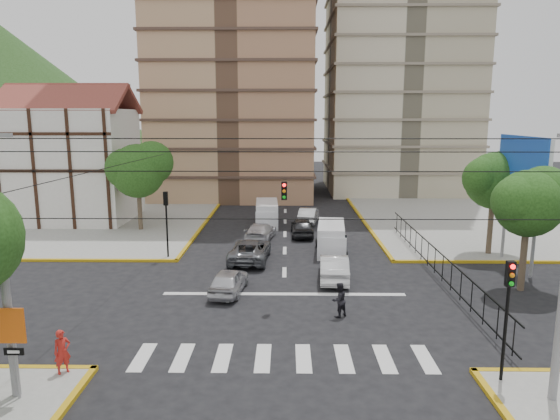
{
  "coord_description": "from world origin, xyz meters",
  "views": [
    {
      "loc": [
        0.11,
        -24.29,
        9.44
      ],
      "look_at": [
        -0.26,
        4.39,
        4.0
      ],
      "focal_mm": 32.0,
      "sensor_mm": 36.0,
      "label": 1
    }
  ],
  "objects_px": {
    "district_sign": "(12,334)",
    "pedestrian_sw_corner": "(62,352)",
    "van_right_lane": "(331,239)",
    "pedestrian_crosswalk": "(339,300)",
    "van_left_lane": "(267,215)",
    "car_white_front_right": "(334,267)",
    "traffic_light_se": "(508,301)",
    "traffic_light_nw": "(166,213)",
    "car_silver_front_left": "(229,281)"
  },
  "relations": [
    {
      "from": "car_silver_front_left",
      "to": "car_white_front_right",
      "type": "height_order",
      "value": "car_white_front_right"
    },
    {
      "from": "traffic_light_nw",
      "to": "district_sign",
      "type": "bearing_deg",
      "value": -93.36
    },
    {
      "from": "district_sign",
      "to": "van_left_lane",
      "type": "height_order",
      "value": "district_sign"
    },
    {
      "from": "van_left_lane",
      "to": "car_white_front_right",
      "type": "relative_size",
      "value": 1.03
    },
    {
      "from": "district_sign",
      "to": "car_silver_front_left",
      "type": "relative_size",
      "value": 0.81
    },
    {
      "from": "traffic_light_nw",
      "to": "car_white_front_right",
      "type": "xyz_separation_m",
      "value": [
        10.69,
        -4.14,
        -2.36
      ]
    },
    {
      "from": "district_sign",
      "to": "van_left_lane",
      "type": "relative_size",
      "value": 0.67
    },
    {
      "from": "van_right_lane",
      "to": "pedestrian_crosswalk",
      "type": "distance_m",
      "value": 11.14
    },
    {
      "from": "pedestrian_crosswalk",
      "to": "district_sign",
      "type": "bearing_deg",
      "value": -3.15
    },
    {
      "from": "van_right_lane",
      "to": "pedestrian_sw_corner",
      "type": "distance_m",
      "value": 20.24
    },
    {
      "from": "van_left_lane",
      "to": "car_silver_front_left",
      "type": "xyz_separation_m",
      "value": [
        -1.41,
        -16.6,
        -0.35
      ]
    },
    {
      "from": "van_left_lane",
      "to": "car_white_front_right",
      "type": "bearing_deg",
      "value": -75.33
    },
    {
      "from": "van_left_lane",
      "to": "pedestrian_crosswalk",
      "type": "relative_size",
      "value": 2.82
    },
    {
      "from": "van_right_lane",
      "to": "pedestrian_crosswalk",
      "type": "xyz_separation_m",
      "value": [
        -0.61,
        -11.12,
        -0.16
      ]
    },
    {
      "from": "car_silver_front_left",
      "to": "pedestrian_crosswalk",
      "type": "relative_size",
      "value": 2.35
    },
    {
      "from": "district_sign",
      "to": "pedestrian_sw_corner",
      "type": "distance_m",
      "value": 2.4
    },
    {
      "from": "district_sign",
      "to": "car_silver_front_left",
      "type": "xyz_separation_m",
      "value": [
        5.81,
        10.6,
        -1.78
      ]
    },
    {
      "from": "district_sign",
      "to": "car_silver_front_left",
      "type": "bearing_deg",
      "value": 61.25
    },
    {
      "from": "pedestrian_sw_corner",
      "to": "traffic_light_se",
      "type": "bearing_deg",
      "value": -42.81
    },
    {
      "from": "car_white_front_right",
      "to": "pedestrian_sw_corner",
      "type": "height_order",
      "value": "pedestrian_sw_corner"
    },
    {
      "from": "district_sign",
      "to": "van_right_lane",
      "type": "relative_size",
      "value": 0.68
    },
    {
      "from": "traffic_light_nw",
      "to": "car_silver_front_left",
      "type": "xyz_separation_m",
      "value": [
        4.81,
        -6.44,
        -2.44
      ]
    },
    {
      "from": "traffic_light_se",
      "to": "pedestrian_sw_corner",
      "type": "height_order",
      "value": "traffic_light_se"
    },
    {
      "from": "district_sign",
      "to": "car_white_front_right",
      "type": "distance_m",
      "value": 17.5
    },
    {
      "from": "van_right_lane",
      "to": "car_silver_front_left",
      "type": "height_order",
      "value": "van_right_lane"
    },
    {
      "from": "van_left_lane",
      "to": "van_right_lane",
      "type": "bearing_deg",
      "value": -63.66
    },
    {
      "from": "traffic_light_se",
      "to": "van_left_lane",
      "type": "height_order",
      "value": "traffic_light_se"
    },
    {
      "from": "traffic_light_nw",
      "to": "car_white_front_right",
      "type": "distance_m",
      "value": 11.71
    },
    {
      "from": "traffic_light_se",
      "to": "car_silver_front_left",
      "type": "distance_m",
      "value": 14.36
    },
    {
      "from": "district_sign",
      "to": "car_white_front_right",
      "type": "height_order",
      "value": "district_sign"
    },
    {
      "from": "traffic_light_se",
      "to": "car_white_front_right",
      "type": "distance_m",
      "value": 12.69
    },
    {
      "from": "car_white_front_right",
      "to": "pedestrian_sw_corner",
      "type": "distance_m",
      "value": 15.64
    },
    {
      "from": "van_left_lane",
      "to": "car_white_front_right",
      "type": "height_order",
      "value": "van_left_lane"
    },
    {
      "from": "van_right_lane",
      "to": "car_silver_front_left",
      "type": "xyz_separation_m",
      "value": [
        -6.22,
        -7.94,
        -0.32
      ]
    },
    {
      "from": "van_left_lane",
      "to": "pedestrian_sw_corner",
      "type": "distance_m",
      "value": 26.27
    },
    {
      "from": "car_white_front_right",
      "to": "pedestrian_crosswalk",
      "type": "distance_m",
      "value": 5.49
    },
    {
      "from": "car_silver_front_left",
      "to": "car_white_front_right",
      "type": "xyz_separation_m",
      "value": [
        5.88,
        2.31,
        0.08
      ]
    },
    {
      "from": "district_sign",
      "to": "car_silver_front_left",
      "type": "distance_m",
      "value": 12.22
    },
    {
      "from": "van_left_lane",
      "to": "pedestrian_sw_corner",
      "type": "xyz_separation_m",
      "value": [
        -6.48,
        -25.46,
        -0.05
      ]
    },
    {
      "from": "van_left_lane",
      "to": "car_silver_front_left",
      "type": "bearing_deg",
      "value": -97.55
    },
    {
      "from": "pedestrian_sw_corner",
      "to": "traffic_light_nw",
      "type": "bearing_deg",
      "value": 47.31
    },
    {
      "from": "pedestrian_sw_corner",
      "to": "pedestrian_crosswalk",
      "type": "distance_m",
      "value": 12.09
    },
    {
      "from": "district_sign",
      "to": "pedestrian_sw_corner",
      "type": "bearing_deg",
      "value": 66.92
    },
    {
      "from": "pedestrian_sw_corner",
      "to": "pedestrian_crosswalk",
      "type": "height_order",
      "value": "pedestrian_sw_corner"
    },
    {
      "from": "traffic_light_nw",
      "to": "pedestrian_sw_corner",
      "type": "xyz_separation_m",
      "value": [
        -0.26,
        -15.3,
        -2.14
      ]
    },
    {
      "from": "car_silver_front_left",
      "to": "pedestrian_crosswalk",
      "type": "height_order",
      "value": "pedestrian_crosswalk"
    },
    {
      "from": "car_silver_front_left",
      "to": "car_white_front_right",
      "type": "relative_size",
      "value": 0.86
    },
    {
      "from": "traffic_light_se",
      "to": "traffic_light_nw",
      "type": "relative_size",
      "value": 1.0
    },
    {
      "from": "traffic_light_nw",
      "to": "car_white_front_right",
      "type": "bearing_deg",
      "value": -21.14
    },
    {
      "from": "van_right_lane",
      "to": "pedestrian_sw_corner",
      "type": "relative_size",
      "value": 2.85
    }
  ]
}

